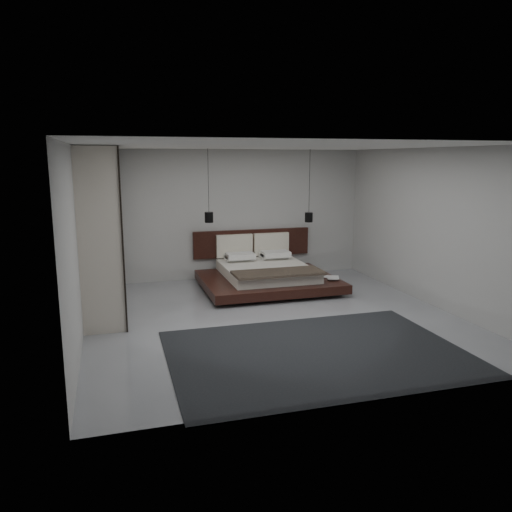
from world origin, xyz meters
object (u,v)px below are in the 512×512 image
object	(u,v)px
bed	(266,274)
wardrobe	(100,230)
rug	(317,353)
pendant_right	(309,217)
lattice_screen	(88,228)
pendant_left	(209,217)

from	to	relation	value
bed	wardrobe	world-z (taller)	wardrobe
bed	rug	bearing A→B (deg)	-96.41
rug	bed	bearing A→B (deg)	83.59
bed	pendant_right	bearing A→B (deg)	20.40
lattice_screen	bed	world-z (taller)	lattice_screen
pendant_right	wardrobe	distance (m)	4.38
bed	rug	world-z (taller)	bed
bed	wardrobe	size ratio (longest dim) A/B	0.93
wardrobe	rug	world-z (taller)	wardrobe
lattice_screen	pendant_left	size ratio (longest dim) A/B	1.77
pendant_right	wardrobe	size ratio (longest dim) A/B	0.54
lattice_screen	wardrobe	world-z (taller)	wardrobe
bed	wardrobe	xyz separation A→B (m)	(-3.18, -0.58, 1.11)
wardrobe	pendant_left	bearing A→B (deg)	25.22
lattice_screen	pendant_left	world-z (taller)	pendant_left
bed	rug	distance (m)	3.65
lattice_screen	wardrobe	xyz separation A→B (m)	(0.25, -1.12, 0.09)
pendant_left	pendant_right	bearing A→B (deg)	-0.00
bed	pendant_right	world-z (taller)	pendant_right
bed	lattice_screen	bearing A→B (deg)	171.11
lattice_screen	rug	world-z (taller)	lattice_screen
lattice_screen	pendant_right	size ratio (longest dim) A/B	1.69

